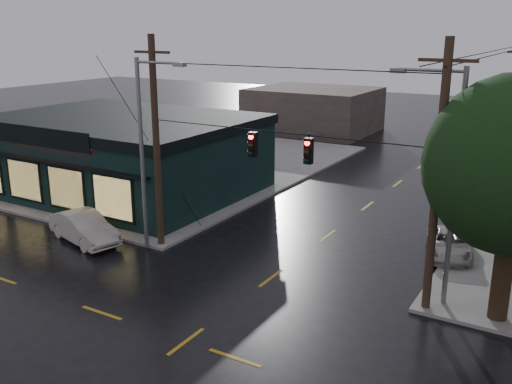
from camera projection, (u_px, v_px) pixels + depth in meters
The scene contains 12 objects.
ground_plane at pixel (186, 341), 19.65m from camera, with size 160.00×160.00×0.00m, color black.
sidewalk_nw at pixel (139, 160), 45.95m from camera, with size 28.00×28.00×0.15m, color gray.
pizza_shop at pixel (122, 153), 36.98m from camera, with size 16.30×12.34×4.90m.
utility_pole_nw at pixel (161, 246), 28.21m from camera, with size 2.00×0.32×10.15m, color black, non-canonical shape.
utility_pole_ne at pixel (425, 310), 21.84m from camera, with size 2.00×0.32×10.15m, color black, non-canonical shape.
utility_pole_far_a at pixel (507, 183), 39.59m from camera, with size 2.00×0.32×9.65m, color black, non-canonical shape.
span_signal_assembly at pixel (280, 147), 23.39m from camera, with size 13.00×0.48×1.23m.
streetlight_nw at pixel (147, 249), 27.78m from camera, with size 5.40×0.30×9.15m, color gray, non-canonical shape.
streetlight_ne at pixel (443, 306), 22.17m from camera, with size 5.40×0.30×9.15m, color gray, non-canonical shape.
bg_building_west at pixel (313, 110), 58.94m from camera, with size 12.00×10.00×4.40m, color #40332E.
sedan_cream at pixel (84, 228), 28.57m from camera, with size 1.61×4.61×1.52m, color beige.
suv_silver at pixel (449, 244), 26.90m from camera, with size 1.97×4.27×1.19m, color #AAA59D.
Camera 1 is at (10.98, -13.76, 10.43)m, focal length 40.00 mm.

